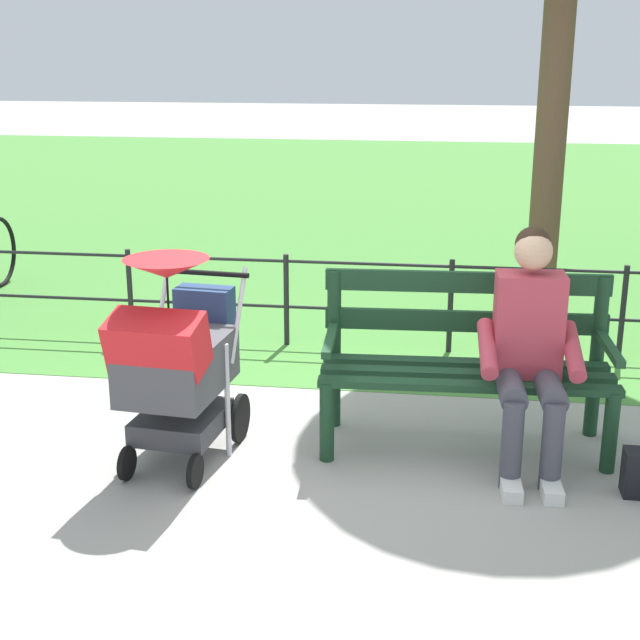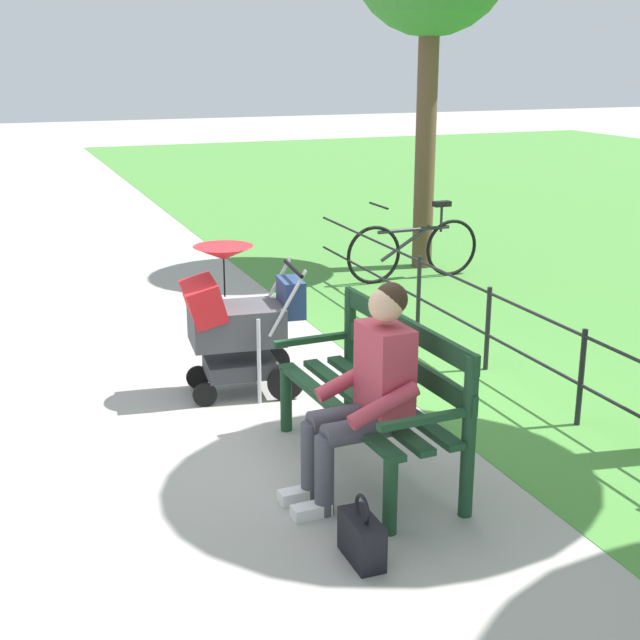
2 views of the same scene
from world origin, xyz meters
name	(u,v)px [view 1 (image 1 of 2)]	position (x,y,z in m)	size (l,w,h in m)	color
ground_plane	(340,442)	(0.00, 0.00, 0.00)	(60.00, 60.00, 0.00)	#9E9B93
grass_lawn	(410,196)	(0.00, -8.80, 0.00)	(40.00, 16.00, 0.01)	#478438
park_bench	(466,355)	(-0.69, -0.12, 0.53)	(1.62, 0.67, 0.96)	#193D23
person_on_bench	(530,344)	(-1.01, 0.11, 0.68)	(0.55, 0.74, 1.28)	#42424C
stroller	(177,358)	(0.83, 0.36, 0.59)	(0.58, 0.93, 1.15)	black
park_fence	(435,296)	(-0.49, -1.69, 0.42)	(8.52, 0.04, 0.70)	black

